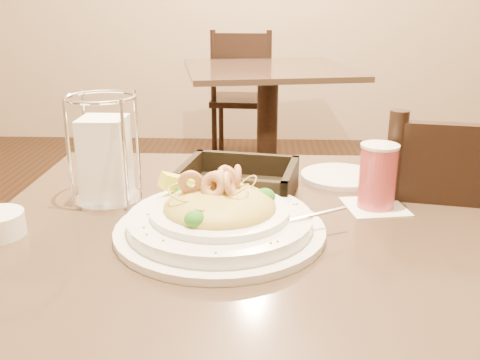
{
  "coord_description": "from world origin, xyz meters",
  "views": [
    {
      "loc": [
        0.03,
        -0.84,
        1.13
      ],
      "look_at": [
        0.0,
        0.02,
        0.83
      ],
      "focal_mm": 40.0,
      "sensor_mm": 36.0,
      "label": 1
    }
  ],
  "objects_px": {
    "dining_chair_near": "(461,291)",
    "bread_basket": "(238,184)",
    "background_table": "(267,109)",
    "side_plate": "(340,176)",
    "pasta_bowl": "(220,216)",
    "drink_glass": "(377,177)",
    "dining_chair_far": "(243,95)",
    "napkin_caddy": "(105,157)",
    "main_table": "(240,345)"
  },
  "relations": [
    {
      "from": "dining_chair_near",
      "to": "bread_basket",
      "type": "bearing_deg",
      "value": 19.73
    },
    {
      "from": "background_table",
      "to": "side_plate",
      "type": "relative_size",
      "value": 6.23
    },
    {
      "from": "background_table",
      "to": "pasta_bowl",
      "type": "bearing_deg",
      "value": -92.62
    },
    {
      "from": "drink_glass",
      "to": "dining_chair_far",
      "type": "bearing_deg",
      "value": 97.32
    },
    {
      "from": "bread_basket",
      "to": "side_plate",
      "type": "height_order",
      "value": "bread_basket"
    },
    {
      "from": "drink_glass",
      "to": "napkin_caddy",
      "type": "xyz_separation_m",
      "value": [
        -0.51,
        0.02,
        0.03
      ]
    },
    {
      "from": "napkin_caddy",
      "to": "main_table",
      "type": "bearing_deg",
      "value": -24.8
    },
    {
      "from": "bread_basket",
      "to": "dining_chair_near",
      "type": "bearing_deg",
      "value": 8.9
    },
    {
      "from": "main_table",
      "to": "bread_basket",
      "type": "xyz_separation_m",
      "value": [
        -0.01,
        0.17,
        0.26
      ]
    },
    {
      "from": "background_table",
      "to": "dining_chair_near",
      "type": "xyz_separation_m",
      "value": [
        0.42,
        -1.96,
        -0.02
      ]
    },
    {
      "from": "pasta_bowl",
      "to": "main_table",
      "type": "bearing_deg",
      "value": 37.12
    },
    {
      "from": "drink_glass",
      "to": "bread_basket",
      "type": "relative_size",
      "value": 0.5
    },
    {
      "from": "pasta_bowl",
      "to": "side_plate",
      "type": "height_order",
      "value": "pasta_bowl"
    },
    {
      "from": "dining_chair_far",
      "to": "bread_basket",
      "type": "bearing_deg",
      "value": 94.88
    },
    {
      "from": "napkin_caddy",
      "to": "bread_basket",
      "type": "bearing_deg",
      "value": 10.59
    },
    {
      "from": "dining_chair_far",
      "to": "drink_glass",
      "type": "height_order",
      "value": "dining_chair_far"
    },
    {
      "from": "background_table",
      "to": "drink_glass",
      "type": "xyz_separation_m",
      "value": [
        0.18,
        -2.1,
        0.3
      ]
    },
    {
      "from": "bread_basket",
      "to": "napkin_caddy",
      "type": "xyz_separation_m",
      "value": [
        -0.25,
        -0.05,
        0.07
      ]
    },
    {
      "from": "dining_chair_far",
      "to": "bread_basket",
      "type": "xyz_separation_m",
      "value": [
        0.09,
        -2.62,
        0.28
      ]
    },
    {
      "from": "dining_chair_near",
      "to": "drink_glass",
      "type": "xyz_separation_m",
      "value": [
        -0.24,
        -0.14,
        0.32
      ]
    },
    {
      "from": "main_table",
      "to": "background_table",
      "type": "xyz_separation_m",
      "value": [
        0.07,
        2.21,
        0.0
      ]
    },
    {
      "from": "main_table",
      "to": "drink_glass",
      "type": "relative_size",
      "value": 7.22
    },
    {
      "from": "pasta_bowl",
      "to": "drink_glass",
      "type": "xyz_separation_m",
      "value": [
        0.28,
        0.13,
        0.03
      ]
    },
    {
      "from": "dining_chair_far",
      "to": "bread_basket",
      "type": "relative_size",
      "value": 3.72
    },
    {
      "from": "main_table",
      "to": "dining_chair_far",
      "type": "distance_m",
      "value": 2.79
    },
    {
      "from": "side_plate",
      "to": "background_table",
      "type": "bearing_deg",
      "value": 94.05
    },
    {
      "from": "dining_chair_far",
      "to": "side_plate",
      "type": "distance_m",
      "value": 2.55
    },
    {
      "from": "bread_basket",
      "to": "drink_glass",
      "type": "bearing_deg",
      "value": -13.42
    },
    {
      "from": "drink_glass",
      "to": "side_plate",
      "type": "relative_size",
      "value": 0.74
    },
    {
      "from": "pasta_bowl",
      "to": "side_plate",
      "type": "relative_size",
      "value": 2.28
    },
    {
      "from": "bread_basket",
      "to": "dining_chair_far",
      "type": "bearing_deg",
      "value": 91.86
    },
    {
      "from": "main_table",
      "to": "drink_glass",
      "type": "bearing_deg",
      "value": 22.58
    },
    {
      "from": "main_table",
      "to": "drink_glass",
      "type": "distance_m",
      "value": 0.4
    },
    {
      "from": "background_table",
      "to": "napkin_caddy",
      "type": "distance_m",
      "value": 2.14
    },
    {
      "from": "drink_glass",
      "to": "main_table",
      "type": "bearing_deg",
      "value": -157.42
    },
    {
      "from": "dining_chair_far",
      "to": "napkin_caddy",
      "type": "bearing_deg",
      "value": 89.49
    },
    {
      "from": "dining_chair_near",
      "to": "bread_basket",
      "type": "xyz_separation_m",
      "value": [
        -0.5,
        -0.08,
        0.28
      ]
    },
    {
      "from": "bread_basket",
      "to": "pasta_bowl",
      "type": "bearing_deg",
      "value": -96.78
    },
    {
      "from": "dining_chair_far",
      "to": "side_plate",
      "type": "bearing_deg",
      "value": 99.85
    },
    {
      "from": "background_table",
      "to": "napkin_caddy",
      "type": "relative_size",
      "value": 5.06
    },
    {
      "from": "bread_basket",
      "to": "napkin_caddy",
      "type": "height_order",
      "value": "napkin_caddy"
    },
    {
      "from": "pasta_bowl",
      "to": "napkin_caddy",
      "type": "xyz_separation_m",
      "value": [
        -0.23,
        0.14,
        0.06
      ]
    },
    {
      "from": "main_table",
      "to": "dining_chair_far",
      "type": "bearing_deg",
      "value": 91.94
    },
    {
      "from": "bread_basket",
      "to": "napkin_caddy",
      "type": "bearing_deg",
      "value": -169.41
    },
    {
      "from": "dining_chair_far",
      "to": "side_plate",
      "type": "xyz_separation_m",
      "value": [
        0.3,
        -2.52,
        0.26
      ]
    },
    {
      "from": "main_table",
      "to": "dining_chair_far",
      "type": "relative_size",
      "value": 0.97
    },
    {
      "from": "background_table",
      "to": "drink_glass",
      "type": "bearing_deg",
      "value": -85.09
    },
    {
      "from": "main_table",
      "to": "background_table",
      "type": "distance_m",
      "value": 2.21
    },
    {
      "from": "background_table",
      "to": "pasta_bowl",
      "type": "height_order",
      "value": "pasta_bowl"
    },
    {
      "from": "dining_chair_far",
      "to": "pasta_bowl",
      "type": "height_order",
      "value": "dining_chair_far"
    }
  ]
}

